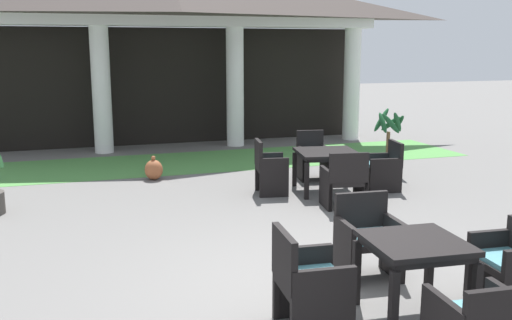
{
  "coord_description": "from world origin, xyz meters",
  "views": [
    {
      "loc": [
        -2.31,
        -5.17,
        2.47
      ],
      "look_at": [
        0.19,
        2.61,
        0.86
      ],
      "focal_mm": 40.57,
      "sensor_mm": 36.0,
      "label": 1
    }
  ],
  "objects_px": {
    "patio_chair_near_foreground_east": "(509,266)",
    "patio_chair_mid_left_west": "(269,169)",
    "patio_chair_near_foreground_west": "(308,285)",
    "potted_palm_right_edge": "(388,149)",
    "patio_table_mid_left": "(327,156)",
    "patio_chair_near_foreground_north": "(367,240)",
    "patio_chair_mid_left_north": "(313,158)",
    "terracotta_urn": "(154,170)",
    "patio_chair_mid_left_east": "(383,168)",
    "patio_chair_mid_left_south": "(344,182)",
    "patio_table_near_foreground": "(415,251)"
  },
  "relations": [
    {
      "from": "patio_chair_near_foreground_east",
      "to": "patio_chair_mid_left_west",
      "type": "distance_m",
      "value": 4.89
    },
    {
      "from": "patio_chair_near_foreground_west",
      "to": "potted_palm_right_edge",
      "type": "distance_m",
      "value": 6.72
    },
    {
      "from": "patio_table_mid_left",
      "to": "patio_chair_mid_left_west",
      "type": "distance_m",
      "value": 1.02
    },
    {
      "from": "patio_chair_near_foreground_north",
      "to": "patio_chair_mid_left_west",
      "type": "bearing_deg",
      "value": -88.26
    },
    {
      "from": "patio_chair_near_foreground_east",
      "to": "potted_palm_right_edge",
      "type": "relative_size",
      "value": 0.64
    },
    {
      "from": "patio_chair_mid_left_north",
      "to": "terracotta_urn",
      "type": "height_order",
      "value": "patio_chair_mid_left_north"
    },
    {
      "from": "patio_chair_near_foreground_north",
      "to": "potted_palm_right_edge",
      "type": "height_order",
      "value": "potted_palm_right_edge"
    },
    {
      "from": "patio_chair_near_foreground_north",
      "to": "patio_chair_mid_left_north",
      "type": "relative_size",
      "value": 1.01
    },
    {
      "from": "patio_chair_near_foreground_west",
      "to": "terracotta_urn",
      "type": "relative_size",
      "value": 2.02
    },
    {
      "from": "patio_chair_mid_left_east",
      "to": "patio_chair_mid_left_south",
      "type": "bearing_deg",
      "value": 135.1
    },
    {
      "from": "patio_chair_mid_left_east",
      "to": "terracotta_urn",
      "type": "xyz_separation_m",
      "value": [
        -3.71,
        1.98,
        -0.2
      ]
    },
    {
      "from": "patio_chair_near_foreground_east",
      "to": "patio_chair_mid_left_west",
      "type": "xyz_separation_m",
      "value": [
        -0.75,
        4.83,
        0.01
      ]
    },
    {
      "from": "patio_chair_mid_left_east",
      "to": "potted_palm_right_edge",
      "type": "distance_m",
      "value": 1.3
    },
    {
      "from": "patio_table_near_foreground",
      "to": "patio_chair_mid_left_east",
      "type": "height_order",
      "value": "patio_chair_mid_left_east"
    },
    {
      "from": "patio_chair_mid_left_west",
      "to": "patio_chair_mid_left_south",
      "type": "height_order",
      "value": "patio_chair_mid_left_west"
    },
    {
      "from": "patio_chair_mid_left_north",
      "to": "patio_chair_mid_left_south",
      "type": "height_order",
      "value": "patio_chair_mid_left_south"
    },
    {
      "from": "patio_table_mid_left",
      "to": "potted_palm_right_edge",
      "type": "distance_m",
      "value": 1.95
    },
    {
      "from": "potted_palm_right_edge",
      "to": "terracotta_urn",
      "type": "distance_m",
      "value": 4.55
    },
    {
      "from": "patio_chair_near_foreground_north",
      "to": "patio_chair_mid_left_west",
      "type": "relative_size",
      "value": 0.97
    },
    {
      "from": "patio_chair_near_foreground_east",
      "to": "patio_chair_mid_left_east",
      "type": "distance_m",
      "value": 4.67
    },
    {
      "from": "patio_chair_near_foreground_east",
      "to": "terracotta_urn",
      "type": "height_order",
      "value": "patio_chair_near_foreground_east"
    },
    {
      "from": "patio_chair_near_foreground_north",
      "to": "potted_palm_right_edge",
      "type": "bearing_deg",
      "value": -118.39
    },
    {
      "from": "patio_chair_near_foreground_east",
      "to": "patio_chair_mid_left_west",
      "type": "height_order",
      "value": "patio_chair_mid_left_west"
    },
    {
      "from": "patio_chair_mid_left_west",
      "to": "patio_chair_mid_left_north",
      "type": "distance_m",
      "value": 1.42
    },
    {
      "from": "patio_chair_near_foreground_east",
      "to": "potted_palm_right_edge",
      "type": "bearing_deg",
      "value": -15.05
    },
    {
      "from": "patio_chair_near_foreground_north",
      "to": "patio_chair_mid_left_south",
      "type": "bearing_deg",
      "value": -106.8
    },
    {
      "from": "patio_table_mid_left",
      "to": "patio_chair_mid_left_north",
      "type": "height_order",
      "value": "patio_chair_mid_left_north"
    },
    {
      "from": "patio_table_near_foreground",
      "to": "patio_chair_mid_left_east",
      "type": "distance_m",
      "value": 4.97
    },
    {
      "from": "patio_chair_near_foreground_east",
      "to": "patio_chair_mid_left_north",
      "type": "height_order",
      "value": "patio_chair_mid_left_north"
    },
    {
      "from": "patio_table_mid_left",
      "to": "patio_chair_mid_left_south",
      "type": "relative_size",
      "value": 1.28
    },
    {
      "from": "patio_chair_near_foreground_north",
      "to": "patio_table_mid_left",
      "type": "xyz_separation_m",
      "value": [
        1.17,
        3.58,
        0.2
      ]
    },
    {
      "from": "patio_chair_mid_left_west",
      "to": "potted_palm_right_edge",
      "type": "xyz_separation_m",
      "value": [
        2.72,
        0.75,
        0.08
      ]
    },
    {
      "from": "patio_chair_mid_left_north",
      "to": "patio_table_near_foreground",
      "type": "bearing_deg",
      "value": 85.14
    },
    {
      "from": "patio_chair_mid_left_east",
      "to": "patio_table_mid_left",
      "type": "bearing_deg",
      "value": 90.0
    },
    {
      "from": "patio_table_near_foreground",
      "to": "patio_chair_mid_left_west",
      "type": "relative_size",
      "value": 0.99
    },
    {
      "from": "patio_chair_near_foreground_west",
      "to": "patio_chair_mid_left_east",
      "type": "xyz_separation_m",
      "value": [
        3.25,
        4.35,
        -0.04
      ]
    },
    {
      "from": "patio_chair_near_foreground_north",
      "to": "potted_palm_right_edge",
      "type": "relative_size",
      "value": 0.69
    },
    {
      "from": "patio_chair_mid_left_south",
      "to": "potted_palm_right_edge",
      "type": "height_order",
      "value": "potted_palm_right_edge"
    },
    {
      "from": "patio_table_near_foreground",
      "to": "patio_chair_mid_left_north",
      "type": "bearing_deg",
      "value": 75.87
    },
    {
      "from": "patio_chair_mid_left_west",
      "to": "terracotta_urn",
      "type": "distance_m",
      "value": 2.41
    },
    {
      "from": "patio_chair_near_foreground_north",
      "to": "patio_chair_near_foreground_west",
      "type": "bearing_deg",
      "value": 44.96
    },
    {
      "from": "patio_chair_mid_left_north",
      "to": "terracotta_urn",
      "type": "distance_m",
      "value": 3.01
    },
    {
      "from": "potted_palm_right_edge",
      "to": "terracotta_urn",
      "type": "relative_size",
      "value": 2.84
    },
    {
      "from": "patio_chair_near_foreground_west",
      "to": "patio_chair_near_foreground_north",
      "type": "relative_size",
      "value": 1.03
    },
    {
      "from": "patio_chair_near_foreground_north",
      "to": "terracotta_urn",
      "type": "height_order",
      "value": "patio_chair_near_foreground_north"
    },
    {
      "from": "potted_palm_right_edge",
      "to": "patio_table_near_foreground",
      "type": "bearing_deg",
      "value": -118.37
    },
    {
      "from": "patio_table_near_foreground",
      "to": "patio_chair_near_foreground_west",
      "type": "height_order",
      "value": "patio_chair_near_foreground_west"
    },
    {
      "from": "patio_chair_mid_left_west",
      "to": "terracotta_urn",
      "type": "height_order",
      "value": "patio_chair_mid_left_west"
    },
    {
      "from": "patio_chair_mid_left_north",
      "to": "patio_chair_mid_left_south",
      "type": "distance_m",
      "value": 2.02
    },
    {
      "from": "patio_table_near_foreground",
      "to": "patio_chair_mid_left_west",
      "type": "distance_m",
      "value": 4.76
    }
  ]
}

